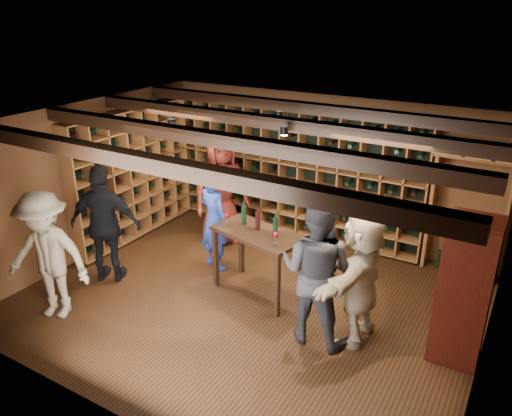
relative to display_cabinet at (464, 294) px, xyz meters
The scene contains 13 objects.
ground 2.85m from the display_cabinet, behind, with size 6.00×6.00×0.00m, color #331C0E.
room_shell 3.14m from the display_cabinet, behind, with size 6.00×6.00×6.00m.
wine_rack_back 3.89m from the display_cabinet, 146.67° to the left, with size 4.65×0.30×2.20m.
wine_rack_left 5.59m from the display_cabinet, behind, with size 0.30×2.65×2.20m.
crate_shelf 2.26m from the display_cabinet, 98.20° to the left, with size 1.20×0.32×2.07m.
display_cabinet is the anchor object (origin of this frame).
man_blue_shirt 3.68m from the display_cabinet, behind, with size 0.58×0.38×1.60m, color navy.
man_grey_suit 1.66m from the display_cabinet, 162.10° to the right, with size 0.92×0.72×1.89m, color black.
guest_red_floral 4.26m from the display_cabinet, 163.86° to the left, with size 0.94×0.61×1.91m, color maroon.
guest_woman_black 4.87m from the display_cabinet, behind, with size 1.05×0.44×1.79m, color black.
guest_khaki 5.10m from the display_cabinet, 159.33° to the right, with size 1.13×0.65×1.76m, color #827459.
guest_beige 1.16m from the display_cabinet, 168.02° to the right, with size 1.61×0.51×1.73m, color tan.
tasting_table 2.70m from the display_cabinet, behind, with size 1.39×0.90×1.25m.
Camera 1 is at (3.14, -5.13, 3.90)m, focal length 35.00 mm.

